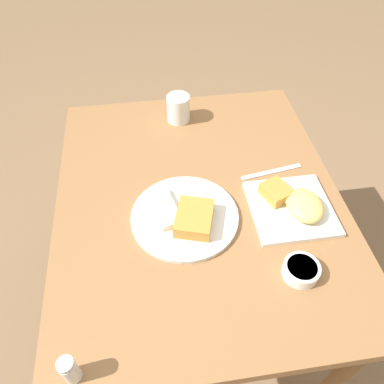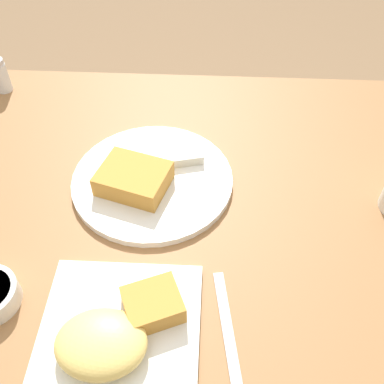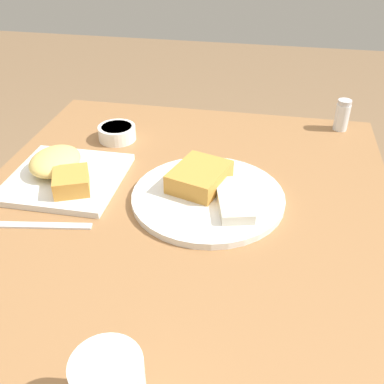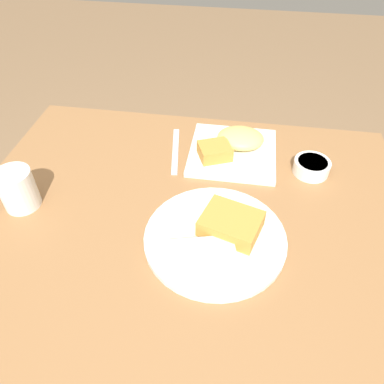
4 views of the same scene
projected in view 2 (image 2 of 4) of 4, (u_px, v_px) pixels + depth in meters
ground_plane at (192, 367)px, 1.40m from camera, size 8.00×8.00×0.00m
dining_table at (191, 235)px, 0.90m from camera, size 1.04×0.85×0.78m
plate_square_near at (117, 333)px, 0.64m from camera, size 0.23×0.23×0.06m
plate_oval_far at (149, 178)px, 0.85m from camera, size 0.31×0.31×0.05m
salt_shaker at (1, 77)px, 1.05m from camera, size 0.04×0.04×0.08m
butter_knife at (228, 333)px, 0.66m from camera, size 0.05×0.20×0.00m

